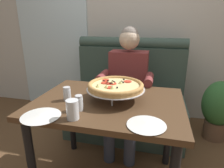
{
  "coord_description": "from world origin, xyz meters",
  "views": [
    {
      "loc": [
        0.35,
        -1.3,
        1.33
      ],
      "look_at": [
        0.02,
        0.05,
        0.87
      ],
      "focal_mm": 30.97,
      "sensor_mm": 36.0,
      "label": 1
    }
  ],
  "objects_px": {
    "pizza": "(116,86)",
    "shaker_pepper_flakes": "(67,95)",
    "plate_near_right": "(41,115)",
    "potted_plant": "(218,108)",
    "booth_bench": "(127,100)",
    "patio_chair": "(83,64)",
    "dining_table": "(108,113)",
    "shaker_oregano": "(79,104)",
    "drinking_glass": "(73,111)",
    "diner_main": "(127,82)",
    "plate_near_left": "(146,124)"
  },
  "relations": [
    {
      "from": "diner_main",
      "to": "shaker_pepper_flakes",
      "type": "height_order",
      "value": "diner_main"
    },
    {
      "from": "booth_bench",
      "to": "pizza",
      "type": "height_order",
      "value": "booth_bench"
    },
    {
      "from": "drinking_glass",
      "to": "diner_main",
      "type": "bearing_deg",
      "value": 79.35
    },
    {
      "from": "diner_main",
      "to": "potted_plant",
      "type": "relative_size",
      "value": 1.82
    },
    {
      "from": "pizza",
      "to": "drinking_glass",
      "type": "xyz_separation_m",
      "value": [
        -0.19,
        -0.36,
        -0.05
      ]
    },
    {
      "from": "shaker_pepper_flakes",
      "to": "booth_bench",
      "type": "bearing_deg",
      "value": 72.21
    },
    {
      "from": "pizza",
      "to": "plate_near_left",
      "type": "distance_m",
      "value": 0.43
    },
    {
      "from": "potted_plant",
      "to": "dining_table",
      "type": "bearing_deg",
      "value": -138.5
    },
    {
      "from": "booth_bench",
      "to": "pizza",
      "type": "bearing_deg",
      "value": -86.73
    },
    {
      "from": "patio_chair",
      "to": "booth_bench",
      "type": "bearing_deg",
      "value": -49.5
    },
    {
      "from": "shaker_oregano",
      "to": "potted_plant",
      "type": "relative_size",
      "value": 0.15
    },
    {
      "from": "plate_near_left",
      "to": "plate_near_right",
      "type": "bearing_deg",
      "value": -175.53
    },
    {
      "from": "dining_table",
      "to": "potted_plant",
      "type": "height_order",
      "value": "dining_table"
    },
    {
      "from": "plate_near_right",
      "to": "shaker_oregano",
      "type": "bearing_deg",
      "value": 35.99
    },
    {
      "from": "pizza",
      "to": "shaker_pepper_flakes",
      "type": "bearing_deg",
      "value": -164.44
    },
    {
      "from": "shaker_oregano",
      "to": "drinking_glass",
      "type": "relative_size",
      "value": 0.87
    },
    {
      "from": "dining_table",
      "to": "plate_near_right",
      "type": "xyz_separation_m",
      "value": [
        -0.34,
        -0.35,
        0.11
      ]
    },
    {
      "from": "plate_near_left",
      "to": "potted_plant",
      "type": "height_order",
      "value": "plate_near_left"
    },
    {
      "from": "plate_near_right",
      "to": "pizza",
      "type": "bearing_deg",
      "value": 44.22
    },
    {
      "from": "booth_bench",
      "to": "diner_main",
      "type": "distance_m",
      "value": 0.41
    },
    {
      "from": "booth_bench",
      "to": "plate_near_right",
      "type": "xyz_separation_m",
      "value": [
        -0.34,
        -1.23,
        0.36
      ]
    },
    {
      "from": "dining_table",
      "to": "drinking_glass",
      "type": "relative_size",
      "value": 8.99
    },
    {
      "from": "dining_table",
      "to": "pizza",
      "type": "xyz_separation_m",
      "value": [
        0.05,
        0.03,
        0.21
      ]
    },
    {
      "from": "plate_near_right",
      "to": "plate_near_left",
      "type": "bearing_deg",
      "value": 4.47
    },
    {
      "from": "pizza",
      "to": "shaker_pepper_flakes",
      "type": "distance_m",
      "value": 0.37
    },
    {
      "from": "pizza",
      "to": "plate_near_right",
      "type": "distance_m",
      "value": 0.56
    },
    {
      "from": "plate_near_right",
      "to": "potted_plant",
      "type": "bearing_deg",
      "value": 42.59
    },
    {
      "from": "drinking_glass",
      "to": "booth_bench",
      "type": "bearing_deg",
      "value": 83.51
    },
    {
      "from": "diner_main",
      "to": "shaker_oregano",
      "type": "distance_m",
      "value": 0.84
    },
    {
      "from": "pizza",
      "to": "drinking_glass",
      "type": "bearing_deg",
      "value": -117.37
    },
    {
      "from": "booth_bench",
      "to": "shaker_pepper_flakes",
      "type": "xyz_separation_m",
      "value": [
        -0.3,
        -0.94,
        0.4
      ]
    },
    {
      "from": "plate_near_left",
      "to": "pizza",
      "type": "bearing_deg",
      "value": 128.02
    },
    {
      "from": "pizza",
      "to": "patio_chair",
      "type": "height_order",
      "value": "pizza"
    },
    {
      "from": "diner_main",
      "to": "shaker_oregano",
      "type": "bearing_deg",
      "value": -102.78
    },
    {
      "from": "booth_bench",
      "to": "shaker_oregano",
      "type": "height_order",
      "value": "booth_bench"
    },
    {
      "from": "booth_bench",
      "to": "pizza",
      "type": "xyz_separation_m",
      "value": [
        0.05,
        -0.85,
        0.46
      ]
    },
    {
      "from": "patio_chair",
      "to": "shaker_oregano",
      "type": "bearing_deg",
      "value": -68.32
    },
    {
      "from": "shaker_oregano",
      "to": "plate_near_right",
      "type": "height_order",
      "value": "shaker_oregano"
    },
    {
      "from": "plate_near_right",
      "to": "drinking_glass",
      "type": "height_order",
      "value": "drinking_glass"
    },
    {
      "from": "plate_near_right",
      "to": "patio_chair",
      "type": "distance_m",
      "value": 2.61
    },
    {
      "from": "booth_bench",
      "to": "patio_chair",
      "type": "xyz_separation_m",
      "value": [
        -1.08,
        1.26,
        0.13
      ]
    },
    {
      "from": "pizza",
      "to": "patio_chair",
      "type": "bearing_deg",
      "value": 118.13
    },
    {
      "from": "booth_bench",
      "to": "dining_table",
      "type": "bearing_deg",
      "value": -90.0
    },
    {
      "from": "shaker_oregano",
      "to": "drinking_glass",
      "type": "distance_m",
      "value": 0.12
    },
    {
      "from": "dining_table",
      "to": "diner_main",
      "type": "bearing_deg",
      "value": 86.29
    },
    {
      "from": "diner_main",
      "to": "patio_chair",
      "type": "bearing_deg",
      "value": 126.17
    },
    {
      "from": "booth_bench",
      "to": "patio_chair",
      "type": "relative_size",
      "value": 1.57
    },
    {
      "from": "pizza",
      "to": "shaker_oregano",
      "type": "xyz_separation_m",
      "value": [
        -0.19,
        -0.24,
        -0.06
      ]
    },
    {
      "from": "potted_plant",
      "to": "plate_near_right",
      "type": "bearing_deg",
      "value": -137.41
    },
    {
      "from": "shaker_pepper_flakes",
      "to": "drinking_glass",
      "type": "distance_m",
      "value": 0.31
    }
  ]
}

